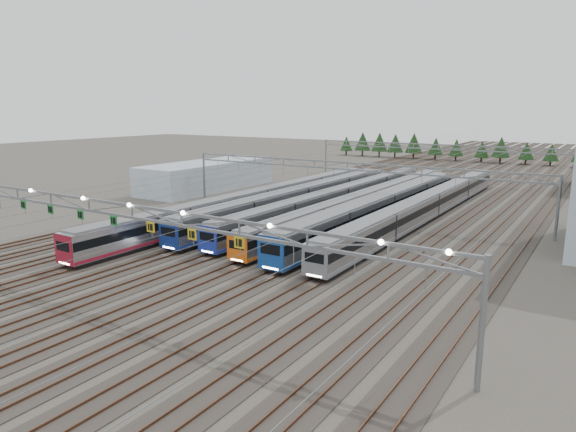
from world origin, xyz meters
The scene contains 13 objects.
ground centered at (0.00, 0.00, 0.00)m, with size 400.00×400.00×0.00m, color #47423A.
track_bed centered at (0.00, 100.00, 1.49)m, with size 54.00×260.00×5.42m.
train_a centered at (-11.25, 33.74, 2.04)m, with size 2.75×66.05×3.58m.
train_b centered at (-6.75, 38.00, 2.12)m, with size 2.87×55.38×3.74m.
train_c centered at (-2.25, 42.54, 1.99)m, with size 2.68×62.17×3.48m.
train_d centered at (2.25, 42.68, 1.91)m, with size 2.55×63.77×3.31m.
train_e centered at (6.75, 38.15, 2.21)m, with size 3.00×55.93×3.91m.
train_f centered at (11.25, 44.30, 2.01)m, with size 2.71×67.28×3.52m.
gantry_near centered at (-0.05, -0.12, 7.09)m, with size 56.36×0.61×8.08m.
gantry_mid centered at (0.00, 40.00, 6.39)m, with size 56.36×0.36×8.00m.
gantry_far centered at (0.00, 85.00, 6.39)m, with size 56.36×0.36×8.00m.
west_shed centered at (-34.08, 47.86, 2.67)m, with size 10.00×30.00×5.33m, color #A0B4C0.
treeline centered at (-0.90, 129.36, 4.23)m, with size 93.80×5.60×7.02m.
Camera 1 is at (33.22, -27.94, 15.69)m, focal length 32.00 mm.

